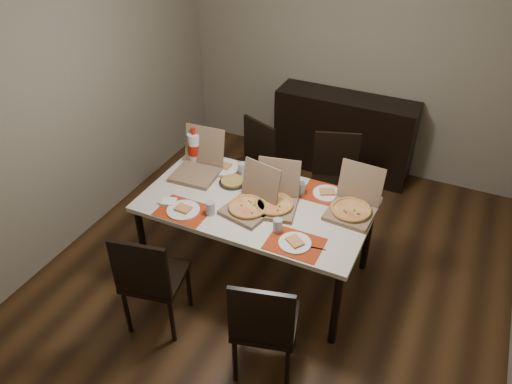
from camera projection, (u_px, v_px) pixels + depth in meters
ground at (279, 268)px, 4.44m from camera, size 3.80×4.00×0.02m
room_walls at (308, 63)px, 3.75m from camera, size 3.84×4.02×2.62m
sideboard at (343, 135)px, 5.49m from camera, size 1.50×0.40×0.90m
dining_table at (256, 209)px, 4.01m from camera, size 1.80×1.00×0.75m
chair_near_left at (150, 278)px, 3.62m from camera, size 0.50×0.50×0.93m
chair_near_right at (264, 323)px, 3.28m from camera, size 0.51×0.51×0.93m
chair_far_left at (250, 164)px, 4.88m from camera, size 0.55×0.55×0.93m
chair_far_right at (334, 178)px, 4.68m from camera, size 0.53×0.53×0.93m
setting_near_left at (188, 209)px, 3.86m from camera, size 0.49×0.30×0.11m
setting_near_right at (290, 238)px, 3.58m from camera, size 0.43×0.30×0.11m
setting_far_left at (227, 167)px, 4.36m from camera, size 0.49×0.30×0.11m
setting_far_right at (320, 192)px, 4.04m from camera, size 0.49×0.30×0.11m
napkin_loose at (260, 201)px, 3.97m from camera, size 0.16×0.16×0.02m
pizza_box_center at (250, 204)px, 3.86m from camera, size 0.41×0.44×0.34m
pizza_box_right at (353, 207)px, 3.83m from camera, size 0.37×0.41×0.35m
pizza_box_left at (198, 167)px, 4.28m from camera, size 0.39×0.43×0.37m
pizza_box_extra at (275, 201)px, 3.89m from camera, size 0.41×0.44×0.34m
faina_plate at (232, 182)px, 4.18m from camera, size 0.23×0.23×0.03m
dip_bowl at (279, 192)px, 4.06m from camera, size 0.14×0.14×0.03m
soda_bottle at (195, 148)px, 4.37m from camera, size 0.11×0.11×0.34m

